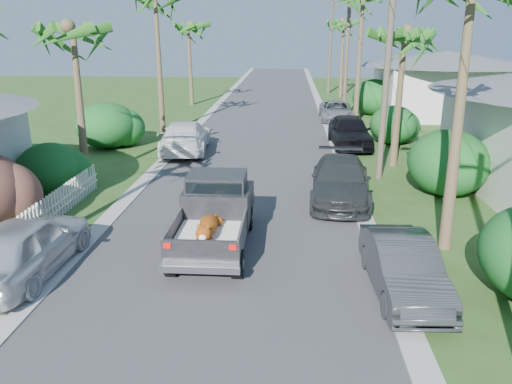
# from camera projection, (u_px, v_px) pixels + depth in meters

# --- Properties ---
(ground) EXTENTS (120.00, 120.00, 0.00)m
(ground) POSITION_uv_depth(u_px,v_px,m) (194.00, 367.00, 9.42)
(ground) COLOR #324C1C
(ground) RESTS_ON ground
(road) EXTENTS (8.00, 100.00, 0.02)m
(road) POSITION_uv_depth(u_px,v_px,m) (263.00, 125.00, 33.13)
(road) COLOR #38383A
(road) RESTS_ON ground
(curb_left) EXTENTS (0.60, 100.00, 0.06)m
(curb_left) POSITION_uv_depth(u_px,v_px,m) (199.00, 124.00, 33.39)
(curb_left) COLOR #A5A39E
(curb_left) RESTS_ON ground
(curb_right) EXTENTS (0.60, 100.00, 0.06)m
(curb_right) POSITION_uv_depth(u_px,v_px,m) (328.00, 126.00, 32.86)
(curb_right) COLOR #A5A39E
(curb_right) RESTS_ON ground
(pickup_truck) EXTENTS (1.98, 5.12, 2.06)m
(pickup_truck) POSITION_uv_depth(u_px,v_px,m) (216.00, 210.00, 14.69)
(pickup_truck) COLOR black
(pickup_truck) RESTS_ON ground
(parked_car_rn) EXTENTS (1.60, 4.15, 1.35)m
(parked_car_rn) POSITION_uv_depth(u_px,v_px,m) (403.00, 267.00, 11.89)
(parked_car_rn) COLOR #303335
(parked_car_rn) RESTS_ON ground
(parked_car_rm) EXTENTS (2.54, 5.35, 1.51)m
(parked_car_rm) POSITION_uv_depth(u_px,v_px,m) (340.00, 181.00, 18.45)
(parked_car_rm) COLOR #2D3132
(parked_car_rm) RESTS_ON ground
(parked_car_rf) EXTENTS (2.20, 5.01, 1.68)m
(parked_car_rf) POSITION_uv_depth(u_px,v_px,m) (350.00, 131.00, 26.89)
(parked_car_rf) COLOR black
(parked_car_rf) RESTS_ON ground
(parked_car_rd) EXTENTS (2.25, 4.79, 1.33)m
(parked_car_rd) POSITION_uv_depth(u_px,v_px,m) (336.00, 111.00, 34.65)
(parked_car_rd) COLOR #9D9EA3
(parked_car_rd) RESTS_ON ground
(parked_car_ln) EXTENTS (2.00, 4.70, 1.58)m
(parked_car_ln) POSITION_uv_depth(u_px,v_px,m) (25.00, 246.00, 12.76)
(parked_car_ln) COLOR silver
(parked_car_ln) RESTS_ON ground
(parked_car_lf) EXTENTS (2.71, 5.73, 1.61)m
(parked_car_lf) POSITION_uv_depth(u_px,v_px,m) (185.00, 137.00, 25.69)
(parked_car_lf) COLOR white
(parked_car_lf) RESTS_ON ground
(palm_l_b) EXTENTS (4.40, 4.40, 7.40)m
(palm_l_b) POSITION_uv_depth(u_px,v_px,m) (71.00, 28.00, 19.32)
(palm_l_b) COLOR brown
(palm_l_b) RESTS_ON ground
(palm_l_d) EXTENTS (4.40, 4.40, 7.70)m
(palm_l_d) POSITION_uv_depth(u_px,v_px,m) (188.00, 25.00, 40.07)
(palm_l_d) COLOR brown
(palm_l_d) RESTS_ON ground
(palm_r_b) EXTENTS (4.40, 4.40, 7.20)m
(palm_r_b) POSITION_uv_depth(u_px,v_px,m) (405.00, 33.00, 21.39)
(palm_r_b) COLOR brown
(palm_r_b) RESTS_ON ground
(palm_r_d) EXTENTS (4.40, 4.40, 8.00)m
(palm_r_d) POSITION_uv_depth(u_px,v_px,m) (344.00, 22.00, 44.87)
(palm_r_d) COLOR brown
(palm_r_d) RESTS_ON ground
(shrub_l_c) EXTENTS (2.40, 2.64, 2.00)m
(shrub_l_c) POSITION_uv_depth(u_px,v_px,m) (50.00, 169.00, 19.06)
(shrub_l_c) COLOR #14481D
(shrub_l_c) RESTS_ON ground
(shrub_l_d) EXTENTS (3.20, 3.52, 2.40)m
(shrub_l_d) POSITION_uv_depth(u_px,v_px,m) (107.00, 125.00, 26.62)
(shrub_l_d) COLOR #14481D
(shrub_l_d) RESTS_ON ground
(shrub_r_b) EXTENTS (3.00, 3.30, 2.50)m
(shrub_r_b) POSITION_uv_depth(u_px,v_px,m) (448.00, 163.00, 18.99)
(shrub_r_b) COLOR #14481D
(shrub_r_b) RESTS_ON ground
(shrub_r_c) EXTENTS (2.60, 2.86, 2.10)m
(shrub_r_c) POSITION_uv_depth(u_px,v_px,m) (393.00, 125.00, 27.60)
(shrub_r_c) COLOR #14481D
(shrub_r_c) RESTS_ON ground
(shrub_r_d) EXTENTS (3.20, 3.52, 2.60)m
(shrub_r_d) POSITION_uv_depth(u_px,v_px,m) (374.00, 97.00, 36.98)
(shrub_r_d) COLOR #14481D
(shrub_r_d) RESTS_ON ground
(picket_fence) EXTENTS (0.10, 11.00, 1.00)m
(picket_fence) POSITION_uv_depth(u_px,v_px,m) (28.00, 226.00, 14.86)
(picket_fence) COLOR white
(picket_fence) RESTS_ON ground
(house_right_far) EXTENTS (9.00, 8.00, 4.60)m
(house_right_far) POSITION_uv_depth(u_px,v_px,m) (444.00, 86.00, 36.41)
(house_right_far) COLOR silver
(house_right_far) RESTS_ON ground
(utility_pole_b) EXTENTS (1.60, 0.26, 9.00)m
(utility_pole_b) POSITION_uv_depth(u_px,v_px,m) (387.00, 68.00, 19.98)
(utility_pole_b) COLOR brown
(utility_pole_b) RESTS_ON ground
(utility_pole_c) EXTENTS (1.60, 0.26, 9.00)m
(utility_pole_c) POSITION_uv_depth(u_px,v_px,m) (347.00, 52.00, 34.21)
(utility_pole_c) COLOR brown
(utility_pole_c) RESTS_ON ground
(utility_pole_d) EXTENTS (1.60, 0.26, 9.00)m
(utility_pole_d) POSITION_uv_depth(u_px,v_px,m) (330.00, 45.00, 48.43)
(utility_pole_d) COLOR brown
(utility_pole_d) RESTS_ON ground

